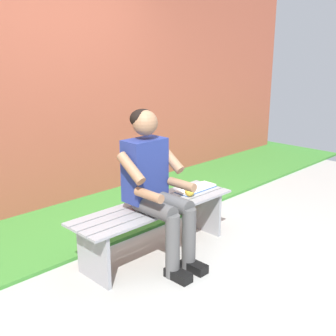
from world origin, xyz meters
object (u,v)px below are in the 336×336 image
apple (190,191)px  bench_near (155,217)px  book_open (196,189)px  person_seated (155,182)px

apple → bench_near: bearing=-8.8°
apple → book_open: 0.19m
bench_near → person_seated: 0.38m
bench_near → book_open: 0.55m
person_seated → book_open: bearing=-169.2°
person_seated → bench_near: bearing=-132.7°
bench_near → apple: 0.40m
apple → book_open: bearing=-156.0°
apple → person_seated: bearing=5.4°
bench_near → book_open: (-0.54, -0.02, 0.12)m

